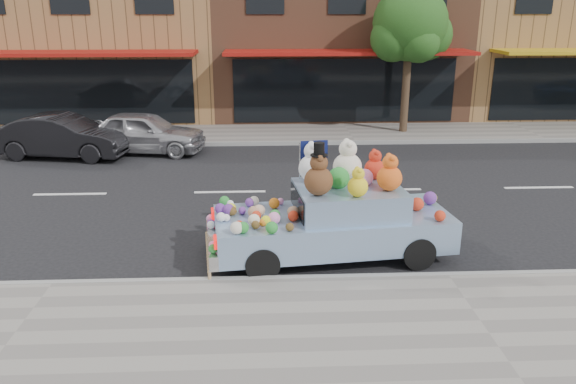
{
  "coord_description": "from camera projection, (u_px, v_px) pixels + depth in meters",
  "views": [
    {
      "loc": [
        -3.13,
        -13.55,
        4.48
      ],
      "look_at": [
        -2.7,
        -3.82,
        1.25
      ],
      "focal_mm": 35.0,
      "sensor_mm": 36.0,
      "label": 1
    }
  ],
  "objects": [
    {
      "name": "storefront_right",
      "position": [
        556.0,
        26.0,
        25.02
      ],
      "size": [
        10.0,
        9.8,
        7.3
      ],
      "color": "olive",
      "rests_on": "ground"
    },
    {
      "name": "storefront_left",
      "position": [
        102.0,
        27.0,
        24.17
      ],
      "size": [
        10.0,
        9.8,
        7.3
      ],
      "color": "olive",
      "rests_on": "ground"
    },
    {
      "name": "near_kerb",
      "position": [
        448.0,
        277.0,
        9.63
      ],
      "size": [
        60.0,
        0.12,
        0.13
      ],
      "primitive_type": "cube",
      "color": "gray",
      "rests_on": "ground"
    },
    {
      "name": "far_sidewalk",
      "position": [
        349.0,
        133.0,
        20.54
      ],
      "size": [
        60.0,
        3.0,
        0.12
      ],
      "primitive_type": "cube",
      "color": "gray",
      "rests_on": "ground"
    },
    {
      "name": "street_tree",
      "position": [
        410.0,
        30.0,
        19.53
      ],
      "size": [
        3.0,
        2.7,
        5.22
      ],
      "color": "#38281C",
      "rests_on": "ground"
    },
    {
      "name": "car_dark",
      "position": [
        63.0,
        136.0,
        17.28
      ],
      "size": [
        4.24,
        2.08,
        1.34
      ],
      "primitive_type": "imported",
      "rotation": [
        0.0,
        0.0,
        1.4
      ],
      "color": "black",
      "rests_on": "ground"
    },
    {
      "name": "car_silver",
      "position": [
        144.0,
        132.0,
        17.87
      ],
      "size": [
        4.1,
        2.21,
        1.33
      ],
      "primitive_type": "imported",
      "rotation": [
        0.0,
        0.0,
        1.4
      ],
      "color": "#B2B1B7",
      "rests_on": "ground"
    },
    {
      "name": "storefront_mid",
      "position": [
        333.0,
        26.0,
        24.6
      ],
      "size": [
        10.0,
        9.8,
        7.3
      ],
      "color": "brown",
      "rests_on": "ground"
    },
    {
      "name": "far_kerb",
      "position": [
        355.0,
        142.0,
        19.11
      ],
      "size": [
        60.0,
        0.12,
        0.13
      ],
      "primitive_type": "cube",
      "color": "gray",
      "rests_on": "ground"
    },
    {
      "name": "art_car",
      "position": [
        334.0,
        216.0,
        10.36
      ],
      "size": [
        4.65,
        2.24,
        2.28
      ],
      "rotation": [
        0.0,
        0.0,
        0.11
      ],
      "color": "black",
      "rests_on": "ground"
    },
    {
      "name": "near_sidewalk",
      "position": [
        480.0,
        324.0,
        8.21
      ],
      "size": [
        60.0,
        3.0,
        0.12
      ],
      "primitive_type": "cube",
      "color": "gray",
      "rests_on": "ground"
    },
    {
      "name": "ground",
      "position": [
        386.0,
        190.0,
        14.39
      ],
      "size": [
        120.0,
        120.0,
        0.0
      ],
      "primitive_type": "plane",
      "color": "black",
      "rests_on": "ground"
    }
  ]
}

